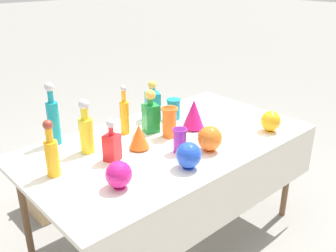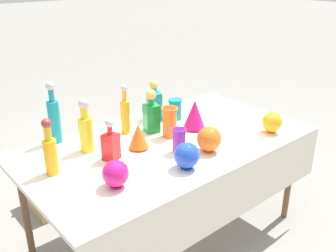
{
  "view_description": "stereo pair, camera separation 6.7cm",
  "coord_description": "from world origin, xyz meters",
  "px_view_note": "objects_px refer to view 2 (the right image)",
  "views": [
    {
      "loc": [
        -1.46,
        -1.62,
        1.79
      ],
      "look_at": [
        0.0,
        0.0,
        0.86
      ],
      "focal_mm": 40.0,
      "sensor_mm": 36.0,
      "label": 1
    },
    {
      "loc": [
        -1.41,
        -1.66,
        1.79
      ],
      "look_at": [
        0.0,
        0.0,
        0.86
      ],
      "focal_mm": 40.0,
      "sensor_mm": 36.0,
      "label": 2
    }
  ],
  "objects_px": {
    "tall_bottle_1": "(50,152)",
    "fluted_vase_0": "(138,136)",
    "square_decanter_2": "(111,144)",
    "slender_vase_0": "(179,140)",
    "tall_bottle_2": "(54,117)",
    "round_bowl_0": "(187,155)",
    "round_bowl_1": "(116,174)",
    "slender_vase_1": "(170,121)",
    "cardboard_box_behind_left": "(56,190)",
    "round_bowl_2": "(272,122)",
    "square_decanter_1": "(151,114)",
    "fluted_vase_1": "(195,114)",
    "slender_vase_2": "(175,108)",
    "tall_bottle_3": "(125,114)",
    "tall_bottle_0": "(86,129)",
    "round_bowl_3": "(209,139)",
    "square_decanter_0": "(154,103)"
  },
  "relations": [
    {
      "from": "tall_bottle_0",
      "to": "round_bowl_3",
      "type": "xyz_separation_m",
      "value": [
        0.55,
        -0.48,
        -0.06
      ]
    },
    {
      "from": "square_decanter_2",
      "to": "round_bowl_1",
      "type": "height_order",
      "value": "square_decanter_2"
    },
    {
      "from": "square_decanter_1",
      "to": "fluted_vase_1",
      "type": "distance_m",
      "value": 0.3
    },
    {
      "from": "tall_bottle_2",
      "to": "round_bowl_0",
      "type": "relative_size",
      "value": 2.61
    },
    {
      "from": "square_decanter_1",
      "to": "round_bowl_0",
      "type": "xyz_separation_m",
      "value": [
        -0.17,
        -0.53,
        -0.05
      ]
    },
    {
      "from": "tall_bottle_1",
      "to": "fluted_vase_0",
      "type": "distance_m",
      "value": 0.54
    },
    {
      "from": "cardboard_box_behind_left",
      "to": "round_bowl_2",
      "type": "bearing_deg",
      "value": -49.68
    },
    {
      "from": "tall_bottle_2",
      "to": "slender_vase_1",
      "type": "distance_m",
      "value": 0.73
    },
    {
      "from": "tall_bottle_3",
      "to": "fluted_vase_0",
      "type": "relative_size",
      "value": 2.06
    },
    {
      "from": "slender_vase_2",
      "to": "round_bowl_3",
      "type": "relative_size",
      "value": 0.95
    },
    {
      "from": "tall_bottle_0",
      "to": "tall_bottle_3",
      "type": "distance_m",
      "value": 0.33
    },
    {
      "from": "tall_bottle_0",
      "to": "slender_vase_1",
      "type": "xyz_separation_m",
      "value": [
        0.51,
        -0.16,
        -0.03
      ]
    },
    {
      "from": "slender_vase_1",
      "to": "slender_vase_0",
      "type": "bearing_deg",
      "value": -116.73
    },
    {
      "from": "tall_bottle_2",
      "to": "tall_bottle_3",
      "type": "xyz_separation_m",
      "value": [
        0.41,
        -0.17,
        -0.03
      ]
    },
    {
      "from": "slender_vase_1",
      "to": "round_bowl_3",
      "type": "xyz_separation_m",
      "value": [
        0.04,
        -0.32,
        -0.02
      ]
    },
    {
      "from": "square_decanter_2",
      "to": "slender_vase_1",
      "type": "height_order",
      "value": "square_decanter_2"
    },
    {
      "from": "slender_vase_0",
      "to": "round_bowl_0",
      "type": "distance_m",
      "value": 0.2
    },
    {
      "from": "slender_vase_1",
      "to": "cardboard_box_behind_left",
      "type": "distance_m",
      "value": 1.21
    },
    {
      "from": "square_decanter_0",
      "to": "slender_vase_1",
      "type": "bearing_deg",
      "value": -110.85
    },
    {
      "from": "fluted_vase_0",
      "to": "tall_bottle_3",
      "type": "bearing_deg",
      "value": 73.46
    },
    {
      "from": "round_bowl_0",
      "to": "round_bowl_3",
      "type": "bearing_deg",
      "value": 14.84
    },
    {
      "from": "tall_bottle_3",
      "to": "fluted_vase_1",
      "type": "distance_m",
      "value": 0.47
    },
    {
      "from": "tall_bottle_0",
      "to": "slender_vase_2",
      "type": "xyz_separation_m",
      "value": [
        0.75,
        0.04,
        -0.06
      ]
    },
    {
      "from": "tall_bottle_3",
      "to": "round_bowl_1",
      "type": "height_order",
      "value": "tall_bottle_3"
    },
    {
      "from": "square_decanter_2",
      "to": "fluted_vase_0",
      "type": "bearing_deg",
      "value": 3.11
    },
    {
      "from": "slender_vase_0",
      "to": "slender_vase_2",
      "type": "relative_size",
      "value": 1.0
    },
    {
      "from": "slender_vase_0",
      "to": "slender_vase_2",
      "type": "bearing_deg",
      "value": 50.97
    },
    {
      "from": "square_decanter_1",
      "to": "slender_vase_0",
      "type": "relative_size",
      "value": 1.97
    },
    {
      "from": "tall_bottle_0",
      "to": "round_bowl_1",
      "type": "distance_m",
      "value": 0.47
    },
    {
      "from": "tall_bottle_0",
      "to": "square_decanter_2",
      "type": "bearing_deg",
      "value": -74.93
    },
    {
      "from": "tall_bottle_0",
      "to": "round_bowl_0",
      "type": "bearing_deg",
      "value": -60.56
    },
    {
      "from": "fluted_vase_1",
      "to": "cardboard_box_behind_left",
      "type": "distance_m",
      "value": 1.32
    },
    {
      "from": "tall_bottle_3",
      "to": "slender_vase_0",
      "type": "bearing_deg",
      "value": -79.44
    },
    {
      "from": "round_bowl_1",
      "to": "round_bowl_2",
      "type": "bearing_deg",
      "value": -5.12
    },
    {
      "from": "tall_bottle_2",
      "to": "fluted_vase_1",
      "type": "distance_m",
      "value": 0.92
    },
    {
      "from": "slender_vase_0",
      "to": "fluted_vase_1",
      "type": "xyz_separation_m",
      "value": [
        0.32,
        0.19,
        0.03
      ]
    },
    {
      "from": "slender_vase_0",
      "to": "round_bowl_3",
      "type": "xyz_separation_m",
      "value": [
        0.14,
        -0.11,
        0.0
      ]
    },
    {
      "from": "slender_vase_0",
      "to": "round_bowl_0",
      "type": "bearing_deg",
      "value": -119.82
    },
    {
      "from": "slender_vase_1",
      "to": "cardboard_box_behind_left",
      "type": "bearing_deg",
      "value": 120.12
    },
    {
      "from": "square_decanter_2",
      "to": "tall_bottle_3",
      "type": "bearing_deg",
      "value": 42.88
    },
    {
      "from": "fluted_vase_0",
      "to": "fluted_vase_1",
      "type": "relative_size",
      "value": 0.77
    },
    {
      "from": "tall_bottle_3",
      "to": "tall_bottle_1",
      "type": "bearing_deg",
      "value": -162.8
    },
    {
      "from": "slender_vase_0",
      "to": "fluted_vase_0",
      "type": "height_order",
      "value": "fluted_vase_0"
    },
    {
      "from": "square_decanter_1",
      "to": "fluted_vase_1",
      "type": "relative_size",
      "value": 1.41
    },
    {
      "from": "fluted_vase_1",
      "to": "round_bowl_0",
      "type": "height_order",
      "value": "fluted_vase_1"
    },
    {
      "from": "tall_bottle_1",
      "to": "square_decanter_2",
      "type": "relative_size",
      "value": 1.25
    },
    {
      "from": "tall_bottle_2",
      "to": "round_bowl_3",
      "type": "distance_m",
      "value": 0.97
    },
    {
      "from": "tall_bottle_3",
      "to": "round_bowl_0",
      "type": "distance_m",
      "value": 0.62
    },
    {
      "from": "tall_bottle_1",
      "to": "tall_bottle_3",
      "type": "relative_size",
      "value": 0.95
    },
    {
      "from": "slender_vase_1",
      "to": "round_bowl_3",
      "type": "relative_size",
      "value": 1.25
    }
  ]
}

